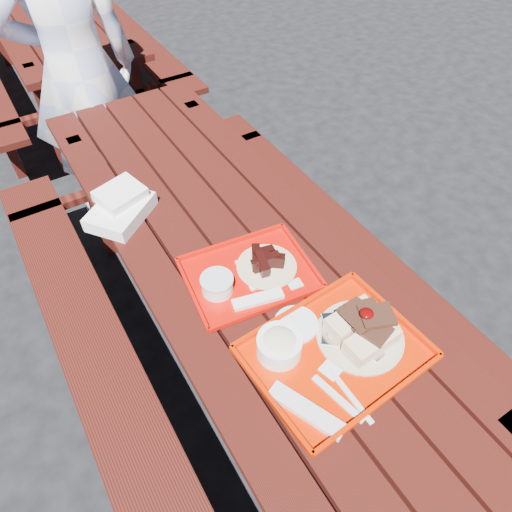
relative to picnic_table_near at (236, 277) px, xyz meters
name	(u,v)px	position (x,y,z in m)	size (l,w,h in m)	color
ground	(240,351)	(0.00, 0.00, -0.56)	(60.00, 60.00, 0.00)	black
picnic_table_near	(236,277)	(0.00, 0.00, 0.00)	(1.41, 2.40, 0.75)	#3C100B
picnic_table_far	(49,30)	(0.00, 2.80, 0.00)	(1.41, 2.40, 0.75)	#3C100B
near_tray	(331,343)	(0.02, -0.53, 0.23)	(0.51, 0.42, 0.16)	red
far_tray	(248,274)	(-0.04, -0.17, 0.21)	(0.45, 0.37, 0.07)	#BF0C05
white_cloth	(121,207)	(-0.29, 0.35, 0.23)	(0.30, 0.29, 0.10)	white
person	(78,71)	(-0.13, 1.37, 0.30)	(0.63, 0.41, 1.73)	#BCCCFC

